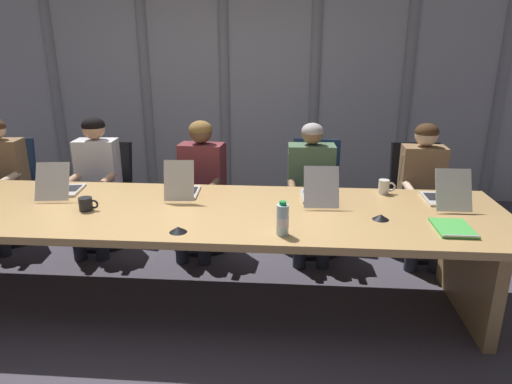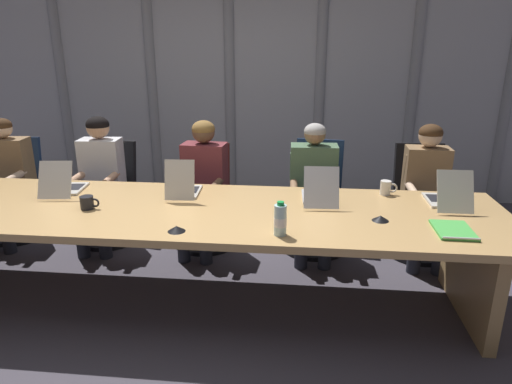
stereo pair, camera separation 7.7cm
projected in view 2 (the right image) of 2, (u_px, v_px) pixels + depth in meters
name	position (u px, v px, depth m)	size (l,w,h in m)	color
ground_plane	(183.00, 298.00, 3.38)	(14.12, 14.12, 0.00)	#47424C
conference_table	(179.00, 224.00, 3.19)	(4.55, 1.13, 0.72)	tan
curtain_backdrop	(231.00, 77.00, 5.30)	(7.06, 0.17, 2.89)	#B2B2B7
laptop_left_mid	(64.00, 186.00, 3.45)	(0.29, 0.45, 0.27)	beige
laptop_center	(184.00, 188.00, 3.39)	(0.24, 0.40, 0.30)	beige
laptop_right_mid	(319.00, 194.00, 3.26)	(0.26, 0.45, 0.29)	#BCBCC1
laptop_right_end	(447.00, 198.00, 3.18)	(0.24, 0.45, 0.28)	beige
office_chair_left_end	(16.00, 199.00, 4.43)	(0.60, 0.60, 0.94)	navy
office_chair_left_mid	(109.00, 203.00, 4.34)	(0.60, 0.61, 0.93)	black
office_chair_center	(206.00, 207.00, 4.25)	(0.60, 0.60, 0.92)	#511E19
office_chair_right_mid	(315.00, 209.00, 4.15)	(0.60, 0.61, 0.98)	navy
office_chair_right_end	(419.00, 213.00, 4.06)	(0.60, 0.60, 0.96)	black
person_left_end	(4.00, 174.00, 4.18)	(0.45, 0.57, 1.17)	olive
person_left_mid	(99.00, 174.00, 4.09)	(0.40, 0.56, 1.20)	silver
person_center	(202.00, 178.00, 4.00)	(0.42, 0.57, 1.18)	brown
person_right_mid	(314.00, 183.00, 3.91)	(0.43, 0.55, 1.17)	#4C6B4C
person_right_end	(427.00, 185.00, 3.81)	(0.38, 0.56, 1.18)	olive
water_bottle_primary	(280.00, 220.00, 2.67)	(0.08, 0.08, 0.21)	silver
coffee_mug_near	(386.00, 188.00, 3.40)	(0.13, 0.08, 0.11)	white
coffee_mug_far	(87.00, 203.00, 3.11)	(0.14, 0.09, 0.09)	black
conference_mic_left_side	(176.00, 229.00, 2.74)	(0.11, 0.11, 0.04)	black
conference_mic_right_side	(381.00, 218.00, 2.91)	(0.11, 0.11, 0.04)	black
spiral_notepad	(453.00, 230.00, 2.74)	(0.22, 0.31, 0.03)	#4CB74C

